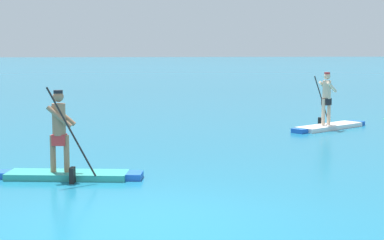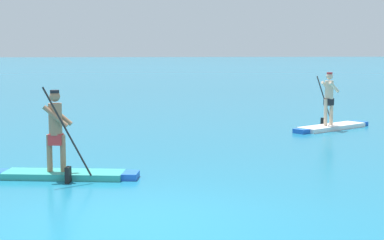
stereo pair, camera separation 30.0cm
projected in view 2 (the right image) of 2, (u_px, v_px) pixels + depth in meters
ground at (133, 221)px, 8.62m from camera, size 440.00×440.00×0.00m
paddleboarder_mid_center at (62, 160)px, 11.53m from camera, size 2.98×1.16×1.85m
paddleboarder_far_right at (331, 119)px, 18.69m from camera, size 3.09×2.08×1.83m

